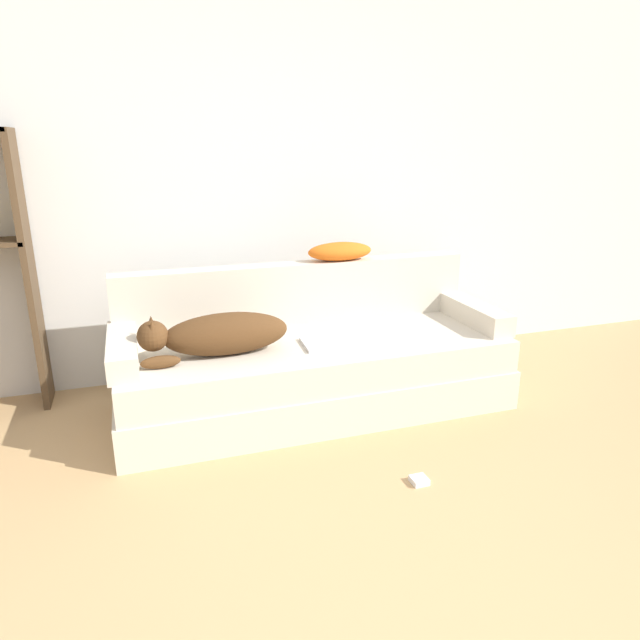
{
  "coord_description": "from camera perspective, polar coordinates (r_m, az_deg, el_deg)",
  "views": [
    {
      "loc": [
        -0.76,
        -1.04,
        1.54
      ],
      "look_at": [
        0.21,
        1.85,
        0.57
      ],
      "focal_mm": 32.0,
      "sensor_mm": 36.0,
      "label": 1
    }
  ],
  "objects": [
    {
      "name": "couch_arm_left",
      "position": [
        3.16,
        -19.15,
        -2.85
      ],
      "size": [
        0.15,
        0.66,
        0.13
      ],
      "color": "beige",
      "rests_on": "couch"
    },
    {
      "name": "laptop",
      "position": [
        3.26,
        1.25,
        -2.28
      ],
      "size": [
        0.35,
        0.26,
        0.02
      ],
      "rotation": [
        0.0,
        0.0,
        -0.06
      ],
      "color": "silver",
      "rests_on": "couch"
    },
    {
      "name": "wall_back",
      "position": [
        3.82,
        -7.25,
        14.62
      ],
      "size": [
        7.09,
        0.06,
        2.7
      ],
      "color": "silver",
      "rests_on": "ground_plane"
    },
    {
      "name": "couch_arm_right",
      "position": [
        3.75,
        15.11,
        0.69
      ],
      "size": [
        0.15,
        0.66,
        0.13
      ],
      "color": "beige",
      "rests_on": "couch"
    },
    {
      "name": "couch_backrest",
      "position": [
        3.6,
        -2.29,
        2.71
      ],
      "size": [
        2.23,
        0.15,
        0.39
      ],
      "color": "beige",
      "rests_on": "couch"
    },
    {
      "name": "power_adapter",
      "position": [
        2.81,
        9.89,
        -15.52
      ],
      "size": [
        0.08,
        0.08,
        0.03
      ],
      "color": "silver",
      "rests_on": "ground_plane"
    },
    {
      "name": "throw_pillow",
      "position": [
        3.62,
        2.0,
        6.88
      ],
      "size": [
        0.42,
        0.18,
        0.12
      ],
      "color": "orange",
      "rests_on": "couch_backrest"
    },
    {
      "name": "dog",
      "position": [
        3.11,
        -10.26,
        -1.43
      ],
      "size": [
        0.8,
        0.24,
        0.24
      ],
      "color": "#513319",
      "rests_on": "couch"
    },
    {
      "name": "couch",
      "position": [
        3.41,
        -0.51,
        -5.41
      ],
      "size": [
        2.27,
        0.85,
        0.42
      ],
      "color": "beige",
      "rests_on": "ground_plane"
    }
  ]
}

